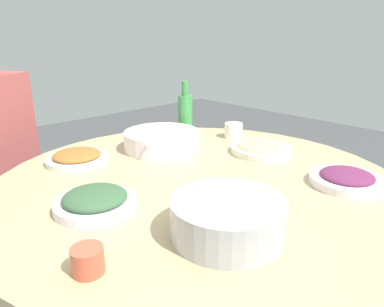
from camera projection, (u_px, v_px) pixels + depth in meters
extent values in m
cylinder|color=#99999E|center=(198.00, 276.00, 1.25)|extent=(0.14, 0.14, 0.68)
cylinder|color=tan|center=(198.00, 183.00, 1.14)|extent=(1.29, 1.29, 0.03)
cylinder|color=#B2B5BA|center=(227.00, 218.00, 0.80)|extent=(0.26, 0.26, 0.09)
ellipsoid|color=white|center=(227.00, 216.00, 0.80)|extent=(0.22, 0.22, 0.10)
cube|color=white|center=(234.00, 186.00, 0.85)|extent=(0.16, 0.12, 0.01)
cylinder|color=white|center=(162.00, 140.00, 1.41)|extent=(0.30, 0.30, 0.07)
cylinder|color=black|center=(162.00, 142.00, 1.42)|extent=(0.26, 0.26, 0.05)
cylinder|color=silver|center=(162.00, 134.00, 1.41)|extent=(0.18, 0.29, 0.01)
cylinder|color=silver|center=(96.00, 204.00, 0.94)|extent=(0.22, 0.22, 0.03)
ellipsoid|color=#345636|center=(95.00, 197.00, 0.93)|extent=(0.17, 0.17, 0.04)
cylinder|color=silver|center=(262.00, 150.00, 1.38)|extent=(0.24, 0.24, 0.02)
ellipsoid|color=tan|center=(262.00, 146.00, 1.37)|extent=(0.18, 0.18, 0.03)
cylinder|color=white|center=(346.00, 181.00, 1.09)|extent=(0.22, 0.22, 0.02)
ellipsoid|color=#632449|center=(347.00, 176.00, 1.08)|extent=(0.16, 0.16, 0.03)
cylinder|color=silver|center=(77.00, 159.00, 1.28)|extent=(0.22, 0.22, 0.02)
ellipsoid|color=#985B27|center=(77.00, 155.00, 1.27)|extent=(0.17, 0.17, 0.03)
cylinder|color=#398D46|center=(185.00, 115.00, 1.60)|extent=(0.06, 0.06, 0.18)
cylinder|color=#398D46|center=(185.00, 88.00, 1.56)|extent=(0.03, 0.03, 0.06)
cylinder|color=#C5543C|center=(88.00, 260.00, 0.68)|extent=(0.06, 0.06, 0.05)
cylinder|color=white|center=(233.00, 131.00, 1.57)|extent=(0.08, 0.08, 0.07)
cylinder|color=brown|center=(9.00, 256.00, 1.61)|extent=(0.34, 0.34, 0.45)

